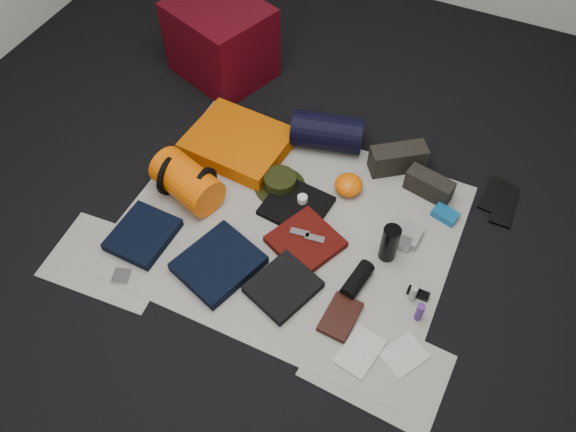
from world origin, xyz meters
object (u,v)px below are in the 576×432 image
at_px(red_cabinet, 221,41).
at_px(navy_duffel, 327,132).
at_px(sleeping_pad, 238,143).
at_px(stuff_sack, 187,182).
at_px(water_bottle, 389,243).
at_px(paperback_book, 340,317).
at_px(compact_camera, 400,242).

bearing_deg(red_cabinet, navy_duffel, -1.46).
distance_m(sleeping_pad, stuff_sack, 0.41).
xyz_separation_m(stuff_sack, water_bottle, (1.06, 0.08, 0.00)).
bearing_deg(water_bottle, stuff_sack, -175.76).
bearing_deg(paperback_book, navy_duffel, 119.59).
distance_m(navy_duffel, compact_camera, 0.75).
bearing_deg(navy_duffel, compact_camera, -52.71).
height_order(water_bottle, paperback_book, water_bottle).
height_order(navy_duffel, paperback_book, navy_duffel).
height_order(sleeping_pad, water_bottle, water_bottle).
height_order(red_cabinet, stuff_sack, red_cabinet).
distance_m(red_cabinet, navy_duffel, 0.90).
distance_m(compact_camera, paperback_book, 0.51).
height_order(sleeping_pad, compact_camera, sleeping_pad).
bearing_deg(paperback_book, compact_camera, 80.61).
height_order(stuff_sack, water_bottle, same).
bearing_deg(sleeping_pad, paperback_book, -38.86).
bearing_deg(sleeping_pad, water_bottle, -18.11).
height_order(sleeping_pad, stuff_sack, stuff_sack).
bearing_deg(red_cabinet, sleeping_pad, -34.70).
relative_size(sleeping_pad, water_bottle, 2.49).
relative_size(compact_camera, paperback_book, 0.52).
bearing_deg(stuff_sack, red_cabinet, 108.62).
relative_size(red_cabinet, paperback_book, 2.59).
bearing_deg(navy_duffel, stuff_sack, -142.58).
height_order(stuff_sack, navy_duffel, stuff_sack).
distance_m(sleeping_pad, compact_camera, 1.04).
bearing_deg(stuff_sack, water_bottle, 4.24).
bearing_deg(paperback_book, stuff_sack, 165.04).
distance_m(sleeping_pad, water_bottle, 1.03).
relative_size(sleeping_pad, compact_camera, 4.81).
relative_size(red_cabinet, sleeping_pad, 1.04).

